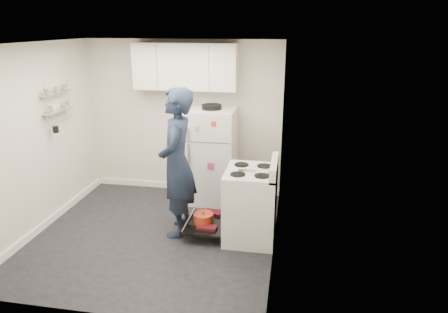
% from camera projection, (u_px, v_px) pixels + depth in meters
% --- Properties ---
extents(room, '(3.21, 3.21, 2.51)m').
position_uv_depth(room, '(149.00, 149.00, 5.08)').
color(room, black).
rests_on(room, ground).
extents(electric_range, '(0.66, 0.76, 1.10)m').
position_uv_depth(electric_range, '(250.00, 205.00, 5.21)').
color(electric_range, silver).
rests_on(electric_range, ground).
extents(open_oven_door, '(0.55, 0.72, 0.21)m').
position_uv_depth(open_oven_door, '(205.00, 221.00, 5.40)').
color(open_oven_door, black).
rests_on(open_oven_door, ground).
extents(refrigerator, '(0.72, 0.74, 1.56)m').
position_uv_depth(refrigerator, '(212.00, 155.00, 6.27)').
color(refrigerator, silver).
rests_on(refrigerator, ground).
extents(upper_cabinets, '(1.60, 0.33, 0.70)m').
position_uv_depth(upper_cabinets, '(185.00, 66.00, 6.08)').
color(upper_cabinets, silver).
rests_on(upper_cabinets, room).
extents(wall_shelf_rack, '(0.14, 0.60, 0.61)m').
position_uv_depth(wall_shelf_rack, '(57.00, 102.00, 5.60)').
color(wall_shelf_rack, '#B2B2B7').
rests_on(wall_shelf_rack, room).
extents(person, '(0.53, 0.76, 1.98)m').
position_uv_depth(person, '(177.00, 163.00, 5.20)').
color(person, '#182237').
rests_on(person, ground).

